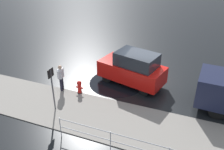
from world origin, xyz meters
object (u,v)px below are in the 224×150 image
at_px(moving_hatchback, 133,68).
at_px(sign_post, 52,83).
at_px(pedestrian, 61,76).
at_px(fire_hydrant, 79,87).

xyz_separation_m(moving_hatchback, sign_post, (2.91, 3.96, 0.55)).
relative_size(pedestrian, sign_post, 0.68).
height_order(moving_hatchback, fire_hydrant, moving_hatchback).
relative_size(fire_hydrant, sign_post, 0.33).
distance_m(moving_hatchback, sign_post, 4.94).
xyz_separation_m(moving_hatchback, pedestrian, (3.54, 2.23, -0.07)).
relative_size(moving_hatchback, fire_hydrant, 5.22).
bearing_deg(moving_hatchback, pedestrian, 32.20).
distance_m(fire_hydrant, sign_post, 2.22).
height_order(fire_hydrant, pedestrian, pedestrian).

